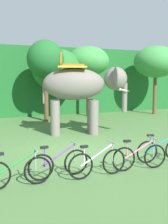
# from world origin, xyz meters

# --- Properties ---
(ground_plane) EXTENTS (80.00, 80.00, 0.00)m
(ground_plane) POSITION_xyz_m (0.00, 0.00, 0.00)
(ground_plane) COLOR #4C753D
(foliage_hedge) EXTENTS (36.00, 6.00, 4.76)m
(foliage_hedge) POSITION_xyz_m (0.00, 12.49, 2.38)
(foliage_hedge) COLOR #1E6028
(foliage_hedge) RESTS_ON ground
(tree_far_right) EXTENTS (2.21, 2.21, 4.88)m
(tree_far_right) POSITION_xyz_m (0.70, 7.24, 3.70)
(tree_far_right) COLOR brown
(tree_far_right) RESTS_ON ground
(tree_center_right) EXTENTS (3.20, 3.20, 4.51)m
(tree_center_right) POSITION_xyz_m (1.76, 8.33, 3.12)
(tree_center_right) COLOR brown
(tree_center_right) RESTS_ON ground
(tree_left) EXTENTS (2.87, 2.87, 4.77)m
(tree_left) POSITION_xyz_m (3.96, 8.31, 3.73)
(tree_left) COLOR brown
(tree_left) RESTS_ON ground
(tree_center_left) EXTENTS (3.14, 3.14, 4.90)m
(tree_center_left) POSITION_xyz_m (8.82, 7.30, 3.75)
(tree_center_left) COLOR brown
(tree_center_left) RESTS_ON ground
(elephant) EXTENTS (4.24, 2.63, 3.78)m
(elephant) POSITION_xyz_m (1.26, 3.06, 2.20)
(elephant) COLOR slate
(elephant) RESTS_ON ground
(bike_green) EXTENTS (1.71, 0.52, 0.92)m
(bike_green) POSITION_xyz_m (-2.66, -2.32, 0.39)
(bike_green) COLOR black
(bike_green) RESTS_ON ground
(bike_purple) EXTENTS (1.71, 0.52, 0.92)m
(bike_purple) POSITION_xyz_m (-1.53, -2.10, 0.39)
(bike_purple) COLOR black
(bike_purple) RESTS_ON ground
(bike_white) EXTENTS (1.71, 0.52, 0.92)m
(bike_white) POSITION_xyz_m (-0.56, -2.45, 0.39)
(bike_white) COLOR black
(bike_white) RESTS_ON ground
(bike_pink) EXTENTS (1.70, 0.52, 0.92)m
(bike_pink) POSITION_xyz_m (0.80, -2.42, 0.39)
(bike_pink) COLOR black
(bike_pink) RESTS_ON ground
(bike_teal) EXTENTS (1.70, 0.52, 0.92)m
(bike_teal) POSITION_xyz_m (1.87, -2.07, 0.39)
(bike_teal) COLOR black
(bike_teal) RESTS_ON ground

